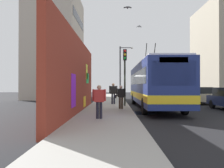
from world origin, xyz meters
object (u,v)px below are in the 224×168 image
parked_car_black (182,93)px  parked_car_dark_gray (170,92)px  traffic_light (125,68)px  pedestrian_midblock (113,92)px  parked_car_champagne (199,95)px  street_lamp (122,68)px  city_bus (153,84)px  pedestrian_at_curb (121,95)px  pedestrian_near_wall (99,99)px

parked_car_black → parked_car_dark_gray: (5.70, -0.00, 0.00)m
parked_car_dark_gray → traffic_light: bearing=154.4°
parked_car_black → pedestrian_midblock: size_ratio=2.50×
parked_car_champagne → street_lamp: bearing=49.7°
parked_car_black → pedestrian_midblock: 11.49m
parked_car_dark_gray → traffic_light: 17.17m
city_bus → parked_car_champagne: size_ratio=2.47×
pedestrian_at_curb → traffic_light: traffic_light is taller
city_bus → parked_car_black: bearing=-27.6°
street_lamp → traffic_light: bearing=179.5°
traffic_light → street_lamp: (10.49, -0.09, 0.79)m
pedestrian_near_wall → street_lamp: street_lamp is taller
pedestrian_near_wall → pedestrian_at_curb: size_ratio=1.01×
traffic_light → pedestrian_midblock: bearing=28.4°
pedestrian_midblock → traffic_light: 2.68m
parked_car_black → pedestrian_at_curb: bearing=146.6°
parked_car_black → traffic_light: traffic_light is taller
parked_car_champagne → parked_car_dark_gray: same height
parked_car_black → pedestrian_at_curb: 14.03m
city_bus → traffic_light: (0.32, 2.15, 1.22)m
parked_car_champagne → parked_car_black: bearing=0.0°
parked_car_dark_gray → street_lamp: size_ratio=0.76×
parked_car_champagne → parked_car_dark_gray: size_ratio=0.94×
city_bus → parked_car_black: 11.29m
city_bus → street_lamp: bearing=10.8°
parked_car_champagne → traffic_light: size_ratio=1.05×
traffic_light → pedestrian_near_wall: bearing=166.8°
pedestrian_at_curb → street_lamp: street_lamp is taller
parked_car_black → street_lamp: (0.84, 7.26, 3.04)m
parked_car_champagne → parked_car_black: same height
pedestrian_midblock → pedestrian_at_curb: (-3.74, -0.54, -0.14)m
parked_car_dark_gray → traffic_light: size_ratio=1.12×
parked_car_champagne → pedestrian_at_curb: 10.02m
city_bus → parked_car_black: city_bus is taller
parked_car_champagne → pedestrian_midblock: 8.68m
parked_car_dark_gray → pedestrian_near_wall: 23.58m
parked_car_dark_gray → pedestrian_near_wall: size_ratio=3.10×
parked_car_champagne → pedestrian_midblock: pedestrian_midblock is taller
parked_car_champagne → pedestrian_midblock: (-2.65, 8.26, 0.37)m
pedestrian_midblock → pedestrian_at_curb: 3.78m
parked_car_champagne → parked_car_black: 5.32m
parked_car_black → parked_car_champagne: bearing=-180.0°
parked_car_black → pedestrian_midblock: bearing=134.0°
parked_car_dark_gray → street_lamp: street_lamp is taller
parked_car_black → street_lamp: 7.92m
city_bus → pedestrian_midblock: city_bus is taller
city_bus → pedestrian_midblock: bearing=56.9°
parked_car_dark_gray → pedestrian_midblock: pedestrian_midblock is taller
parked_car_black → parked_car_dark_gray: 5.70m
pedestrian_midblock → traffic_light: size_ratio=0.40×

